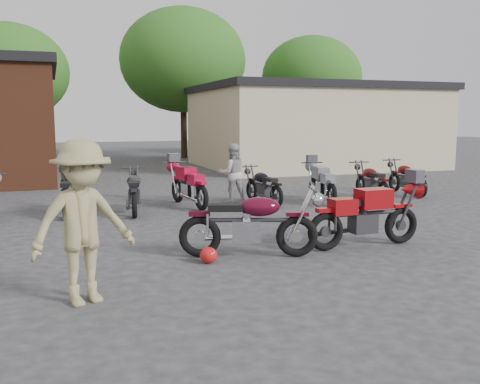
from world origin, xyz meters
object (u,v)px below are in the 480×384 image
object	(u,v)px
person_light	(232,173)
row_bike_4	(188,183)
row_bike_3	(134,189)
vintage_motorcycle	(251,219)
sportbike	(367,212)
helmet	(208,255)
row_bike_6	(322,181)
row_bike_7	(371,180)
row_bike_8	(407,176)
row_bike_5	(263,184)
person_tan	(83,223)
row_bike_2	(68,190)

from	to	relation	value
person_light	row_bike_4	bearing A→B (deg)	8.98
row_bike_3	vintage_motorcycle	bearing A→B (deg)	-158.07
sportbike	row_bike_3	world-z (taller)	sportbike
helmet	row_bike_6	bearing A→B (deg)	46.89
sportbike	row_bike_7	xyz separation A→B (m)	(3.21, 4.79, -0.07)
row_bike_6	row_bike_7	xyz separation A→B (m)	(1.53, -0.04, -0.01)
vintage_motorcycle	row_bike_7	bearing A→B (deg)	60.22
sportbike	row_bike_8	distance (m)	7.09
row_bike_8	sportbike	bearing A→B (deg)	141.93
row_bike_5	person_light	bearing A→B (deg)	53.26
sportbike	row_bike_5	xyz separation A→B (m)	(0.07, 5.08, -0.10)
row_bike_4	row_bike_3	bearing A→B (deg)	99.74
row_bike_3	row_bike_4	distance (m)	1.55
helmet	person_tan	size ratio (longest dim) A/B	0.14
row_bike_4	row_bike_7	world-z (taller)	row_bike_4
row_bike_6	vintage_motorcycle	bearing A→B (deg)	150.01
person_tan	row_bike_3	bearing A→B (deg)	56.91
person_light	row_bike_6	bearing A→B (deg)	166.86
row_bike_4	row_bike_6	xyz separation A→B (m)	(3.59, -0.52, -0.04)
person_tan	row_bike_6	bearing A→B (deg)	23.88
row_bike_3	row_bike_7	bearing A→B (deg)	-82.43
vintage_motorcycle	person_tan	xyz separation A→B (m)	(-2.69, -1.37, 0.37)
helmet	row_bike_4	bearing A→B (deg)	79.34
vintage_motorcycle	sportbike	size ratio (longest dim) A/B	1.02
vintage_motorcycle	person_light	size ratio (longest dim) A/B	1.37
row_bike_5	vintage_motorcycle	bearing A→B (deg)	148.26
row_bike_3	person_tan	bearing A→B (deg)	174.40
sportbike	person_tan	world-z (taller)	person_tan
row_bike_2	row_bike_6	xyz separation A→B (m)	(6.54, -0.35, -0.02)
row_bike_2	sportbike	bearing A→B (deg)	-130.86
row_bike_8	row_bike_4	bearing A→B (deg)	93.23
helmet	row_bike_3	world-z (taller)	row_bike_3
row_bike_3	row_bike_7	xyz separation A→B (m)	(6.57, -0.05, -0.02)
person_tan	row_bike_5	world-z (taller)	person_tan
sportbike	row_bike_7	bearing A→B (deg)	54.91
row_bike_5	row_bike_4	bearing A→B (deg)	74.46
person_light	row_bike_3	bearing A→B (deg)	16.17
row_bike_5	helmet	bearing A→B (deg)	142.05
row_bike_7	row_bike_8	size ratio (longest dim) A/B	1.01
person_light	row_bike_7	xyz separation A→B (m)	(3.87, -0.70, -0.24)
row_bike_6	row_bike_7	bearing A→B (deg)	-82.86
row_bike_5	person_tan	bearing A→B (deg)	134.65
row_bike_7	vintage_motorcycle	bearing A→B (deg)	138.85
row_bike_4	sportbike	bearing A→B (deg)	-170.07
vintage_motorcycle	helmet	world-z (taller)	vintage_motorcycle
row_bike_3	helmet	bearing A→B (deg)	-166.97
row_bike_4	row_bike_6	world-z (taller)	row_bike_4
row_bike_2	row_bike_7	xyz separation A→B (m)	(8.07, -0.39, -0.03)
sportbike	person_tan	distance (m)	5.06
row_bike_7	row_bike_3	bearing A→B (deg)	96.85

